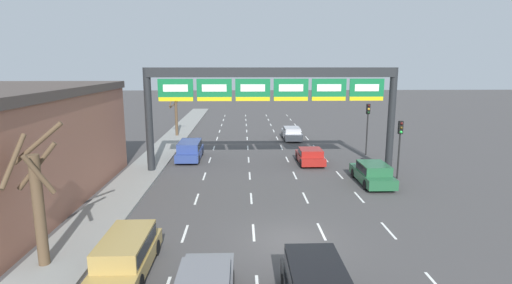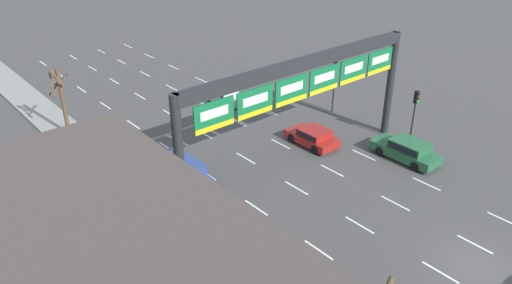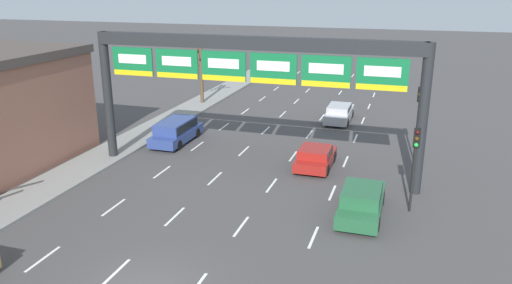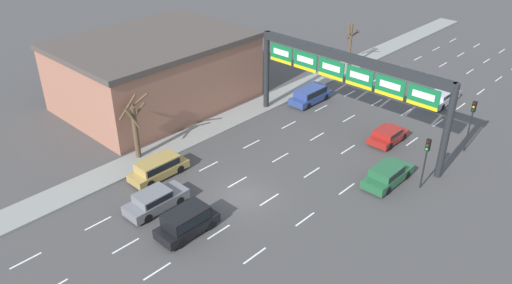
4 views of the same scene
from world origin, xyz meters
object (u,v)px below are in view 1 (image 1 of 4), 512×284
car_red (310,156)px  suv_blue (190,149)px  traffic_light_mid_block (400,138)px  car_green (373,173)px  traffic_light_near_gantry (368,119)px  car_silver (292,133)px  tree_bare_second (176,109)px  tree_bare_closest (37,196)px  sign_gantry (272,91)px  suv_gold (126,252)px

car_red → suv_blue: (-10.02, 1.94, 0.20)m
car_red → traffic_light_mid_block: traffic_light_mid_block is taller
car_green → traffic_light_near_gantry: (2.27, 8.76, 2.51)m
traffic_light_mid_block → car_silver: bearing=110.4°
tree_bare_second → car_green: bearing=-49.1°
traffic_light_mid_block → tree_bare_closest: (-19.00, -11.91, -0.02)m
traffic_light_near_gantry → tree_bare_second: 21.01m
sign_gantry → car_silver: (3.15, 12.89, -5.37)m
suv_gold → traffic_light_mid_block: size_ratio=1.14×
sign_gantry → traffic_light_near_gantry: bearing=30.3°
suv_gold → suv_blue: suv_blue is taller
car_silver → traffic_light_near_gantry: 9.94m
suv_blue → car_red: bearing=-11.0°
sign_gantry → car_red: 6.72m
tree_bare_closest → car_red: bearing=50.5°
traffic_light_mid_block → suv_blue: bearing=157.4°
car_silver → traffic_light_mid_block: bearing=-69.6°
suv_blue → traffic_light_mid_block: 16.92m
car_silver → suv_blue: 13.18m
car_red → car_silver: bearing=91.1°
car_silver → suv_gold: size_ratio=1.01×
car_red → traffic_light_near_gantry: (5.56, 3.07, 2.60)m
car_green → traffic_light_mid_block: bearing=28.1°
suv_blue → traffic_light_near_gantry: bearing=4.2°
traffic_light_near_gantry → sign_gantry: bearing=-149.7°
car_silver → sign_gantry: bearing=-103.7°
traffic_light_near_gantry → suv_gold: bearing=-127.8°
sign_gantry → tree_bare_closest: sign_gantry is taller
car_green → tree_bare_second: size_ratio=0.90×
car_red → tree_bare_second: size_ratio=0.74×
car_green → tree_bare_second: 24.87m
car_red → tree_bare_second: 18.51m
car_green → suv_gold: bearing=-139.5°
car_green → suv_gold: size_ratio=1.00×
car_green → car_silver: bearing=102.0°
traffic_light_near_gantry → suv_blue: bearing=-175.8°
tree_bare_second → tree_bare_closest: bearing=-91.1°
suv_blue → tree_bare_closest: bearing=-100.8°
car_green → tree_bare_closest: 20.07m
tree_bare_second → sign_gantry: bearing=-57.7°
car_silver → suv_blue: size_ratio=0.99×
car_green → suv_gold: 17.51m
tree_bare_closest → tree_bare_second: bearing=88.9°
car_red → traffic_light_near_gantry: size_ratio=0.85×
suv_blue → traffic_light_mid_block: bearing=-22.6°
suv_gold → traffic_light_mid_block: bearing=38.9°
sign_gantry → suv_blue: bearing=148.5°
sign_gantry → car_green: (6.65, -3.54, -5.33)m
sign_gantry → car_red: bearing=32.5°
car_green → traffic_light_mid_block: traffic_light_mid_block is taller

